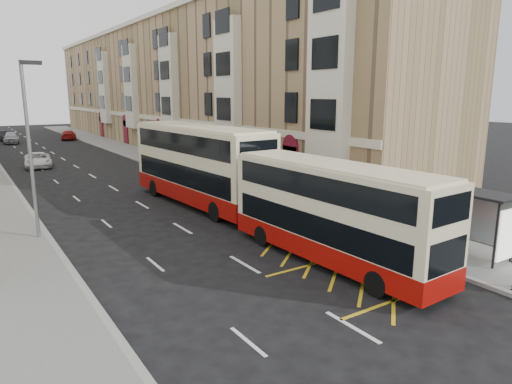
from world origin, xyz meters
TOP-DOWN VIEW (x-y plane):
  - ground at (0.00, 0.00)m, footprint 200.00×200.00m
  - pavement_right at (8.00, 30.00)m, footprint 4.00×120.00m
  - kerb_right at (6.00, 30.00)m, footprint 0.25×120.00m
  - kerb_left at (-6.00, 30.00)m, footprint 0.25×120.00m
  - road_markings at (0.00, 45.00)m, footprint 10.00×110.00m
  - terrace_right at (14.88, 45.38)m, footprint 10.75×79.00m
  - bus_shelter at (8.34, -0.39)m, footprint 1.65×4.25m
  - guard_railing at (6.25, 5.75)m, footprint 0.06×6.56m
  - street_lamp_near at (-6.35, 12.00)m, footprint 0.93×0.18m
  - double_decker_front at (3.08, 2.34)m, footprint 2.72×10.27m
  - double_decker_rear at (3.06, 14.11)m, footprint 3.46×12.28m
  - litter_bin at (6.35, -1.12)m, footprint 0.51×0.51m
  - pedestrian_mid at (8.29, 4.04)m, footprint 0.85×0.70m
  - pedestrian_far at (7.03, 2.49)m, footprint 1.20×0.68m
  - white_van at (-3.00, 35.55)m, footprint 2.79×5.06m
  - car_silver at (-2.83, 60.00)m, footprint 2.38×4.87m
  - car_dark at (-3.63, 65.00)m, footprint 2.84×4.47m
  - car_red at (4.87, 61.26)m, footprint 3.03×5.04m

SIDE VIEW (x-z plane):
  - ground at x=0.00m, z-range 0.00..0.00m
  - road_markings at x=0.00m, z-range 0.00..0.01m
  - pavement_right at x=8.00m, z-range 0.00..0.15m
  - kerb_right at x=6.00m, z-range 0.00..0.15m
  - kerb_left at x=-6.00m, z-range 0.00..0.15m
  - litter_bin at x=6.35m, z-range 0.16..1.01m
  - white_van at x=-3.00m, z-range 0.00..1.34m
  - car_red at x=4.87m, z-range 0.00..1.37m
  - car_dark at x=-3.63m, z-range 0.00..1.39m
  - car_silver at x=-2.83m, z-range 0.00..1.60m
  - guard_railing at x=6.25m, z-range 0.35..1.36m
  - pedestrian_mid at x=8.29m, z-range 0.15..1.77m
  - pedestrian_far at x=7.03m, z-range 0.15..2.08m
  - double_decker_front at x=3.08m, z-range 0.04..4.10m
  - bus_shelter at x=8.34m, z-range 0.79..3.49m
  - double_decker_rear at x=3.06m, z-range 0.04..4.89m
  - street_lamp_near at x=-6.35m, z-range 0.64..8.64m
  - terrace_right at x=14.88m, z-range -0.10..15.15m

